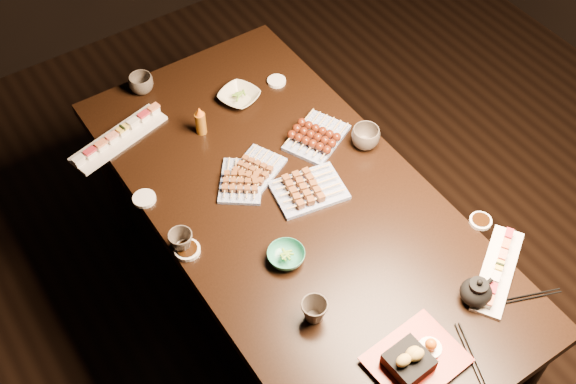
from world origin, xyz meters
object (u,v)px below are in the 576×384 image
(dining_table, at_px, (295,265))
(teacup_mid_right, at_px, (366,137))
(yakitori_plate_right, at_px, (309,186))
(yakitori_plate_left, at_px, (241,178))
(edamame_bowl_green, at_px, (286,256))
(teapot, at_px, (477,290))
(teacup_near_left, at_px, (314,311))
(yakitori_plate_center, at_px, (256,167))
(tempura_tray, at_px, (418,354))
(teacup_far_left, at_px, (181,241))
(sushi_platter_near, at_px, (499,268))
(condiment_bottle, at_px, (200,120))
(sushi_platter_far, at_px, (118,135))
(teacup_far_right, at_px, (141,84))
(edamame_bowl_cream, at_px, (239,97))

(dining_table, bearing_deg, teacup_mid_right, 2.13)
(yakitori_plate_right, bearing_deg, teacup_mid_right, 23.42)
(yakitori_plate_left, relative_size, edamame_bowl_green, 1.65)
(teapot, bearing_deg, dining_table, 109.64)
(yakitori_plate_right, distance_m, teacup_near_left, 0.50)
(teapot, bearing_deg, yakitori_plate_center, 106.54)
(tempura_tray, xyz_separation_m, teacup_far_left, (-0.38, 0.74, -0.01))
(sushi_platter_near, xyz_separation_m, tempura_tray, (-0.42, -0.10, 0.03))
(teacup_near_left, distance_m, condiment_bottle, 0.89)
(sushi_platter_far, xyz_separation_m, edamame_bowl_green, (0.22, -0.80, -0.00))
(yakitori_plate_center, distance_m, condiment_bottle, 0.29)
(sushi_platter_far, distance_m, yakitori_plate_left, 0.51)
(teacup_far_right, bearing_deg, sushi_platter_near, -67.98)
(yakitori_plate_left, relative_size, teacup_far_left, 2.51)
(condiment_bottle, bearing_deg, edamame_bowl_cream, 18.20)
(teapot, bearing_deg, teacup_far_left, 131.97)
(sushi_platter_far, xyz_separation_m, teacup_far_left, (-0.04, -0.57, 0.01))
(yakitori_plate_left, relative_size, teacup_mid_right, 1.95)
(yakitori_plate_left, bearing_deg, dining_table, -114.65)
(tempura_tray, height_order, teacup_far_left, tempura_tray)
(yakitori_plate_right, xyz_separation_m, teacup_mid_right, (0.30, 0.07, 0.01))
(edamame_bowl_green, xyz_separation_m, teacup_far_left, (-0.26, 0.23, 0.02))
(sushi_platter_near, relative_size, sushi_platter_far, 0.90)
(teacup_far_left, bearing_deg, sushi_platter_far, 86.06)
(sushi_platter_near, bearing_deg, dining_table, 90.51)
(sushi_platter_near, height_order, teapot, teapot)
(yakitori_plate_right, height_order, teapot, teapot)
(teapot, distance_m, condiment_bottle, 1.16)
(yakitori_plate_right, relative_size, teapot, 2.04)
(yakitori_plate_right, bearing_deg, condiment_bottle, 120.47)
(sushi_platter_near, bearing_deg, tempura_tray, 160.05)
(dining_table, distance_m, yakitori_plate_left, 0.46)
(teacup_far_right, bearing_deg, edamame_bowl_green, -88.38)
(teacup_far_right, relative_size, condiment_bottle, 0.77)
(dining_table, bearing_deg, edamame_bowl_green, -144.14)
(dining_table, height_order, teacup_far_right, teacup_far_right)
(teacup_near_left, height_order, condiment_bottle, condiment_bottle)
(yakitori_plate_center, bearing_deg, dining_table, -106.68)
(teacup_far_right, height_order, condiment_bottle, condiment_bottle)
(yakitori_plate_right, relative_size, teacup_far_left, 2.99)
(yakitori_plate_center, distance_m, edamame_bowl_green, 0.40)
(teacup_near_left, distance_m, teapot, 0.51)
(yakitori_plate_center, bearing_deg, teacup_far_left, 175.52)
(yakitori_plate_center, bearing_deg, edamame_bowl_green, -133.60)
(edamame_bowl_cream, xyz_separation_m, teacup_far_left, (-0.52, -0.50, 0.02))
(yakitori_plate_left, height_order, teacup_mid_right, teacup_mid_right)
(yakitori_plate_center, relative_size, teacup_far_right, 2.11)
(dining_table, xyz_separation_m, teacup_far_left, (-0.42, 0.06, 0.41))
(teacup_far_left, relative_size, teacup_far_right, 0.85)
(sushi_platter_near, distance_m, teacup_mid_right, 0.68)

